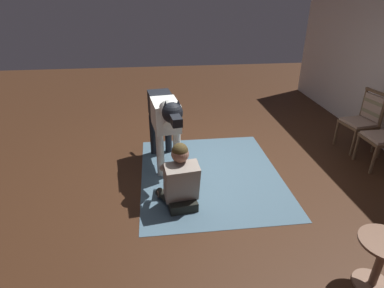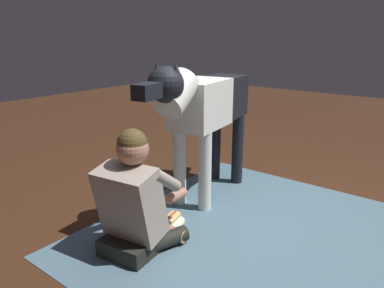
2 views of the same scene
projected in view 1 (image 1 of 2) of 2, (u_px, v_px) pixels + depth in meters
name	position (u px, v px, depth m)	size (l,w,h in m)	color
ground_plane	(206.00, 167.00, 4.77)	(13.70, 13.70, 0.00)	#3B2213
area_rug	(210.00, 174.00, 4.58)	(2.36, 1.99, 0.01)	#486576
dining_chair_left_of_pair	(364.00, 118.00, 5.12)	(0.52, 0.52, 0.98)	brown
person_sitting_on_floor	(181.00, 180.00, 3.81)	(0.70, 0.57, 0.85)	black
large_dog	(165.00, 116.00, 4.43)	(1.64, 0.46, 1.23)	silver
hot_dog_on_plate	(174.00, 184.00, 4.33)	(0.21, 0.21, 0.06)	silver
round_side_table	(380.00, 260.00, 2.75)	(0.45, 0.45, 0.53)	brown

